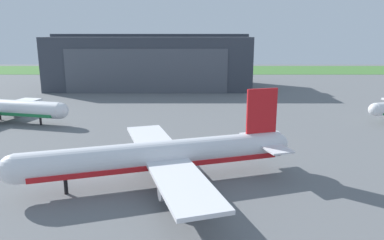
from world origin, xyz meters
name	(u,v)px	position (x,y,z in m)	size (l,w,h in m)	color
ground_plane	(180,172)	(0.00, 0.00, 0.00)	(440.00, 440.00, 0.00)	slate
grass_field_strip	(188,70)	(0.00, 177.72, 0.04)	(440.00, 56.00, 0.08)	#457936
maintenance_hangar	(150,62)	(-15.88, 101.27, 10.90)	(82.84, 36.47, 22.72)	#383D47
airliner_near_left	(158,156)	(-3.28, -4.72, 4.40)	(43.21, 39.61, 14.21)	silver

